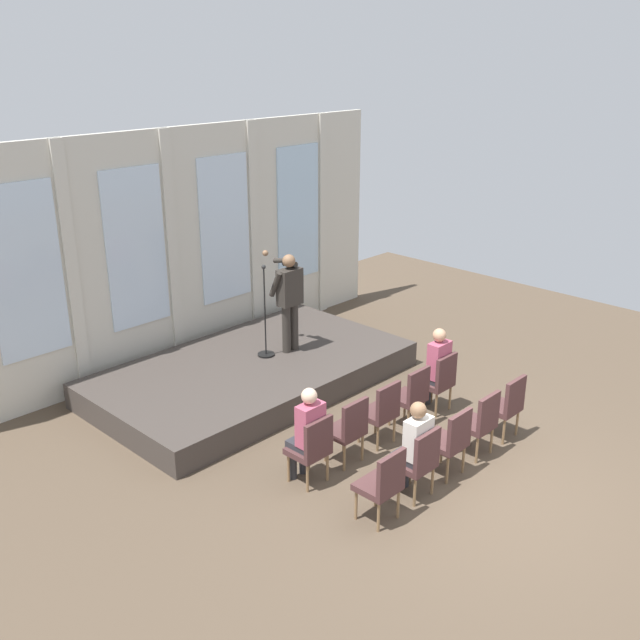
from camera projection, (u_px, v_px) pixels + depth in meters
name	position (u px, v px, depth m)	size (l,w,h in m)	color
ground_plane	(482.00, 490.00, 9.16)	(15.84, 15.84, 0.00)	brown
rear_partition	(183.00, 246.00, 12.42)	(9.08, 0.14, 3.99)	beige
stage_platform	(252.00, 373.00, 11.91)	(5.05, 2.87, 0.41)	#3F3833
speaker	(289.00, 296.00, 11.96)	(0.50, 0.69, 1.66)	#332D28
mic_stand	(266.00, 336.00, 11.97)	(0.28, 0.28, 1.55)	black
chair_r0_c0	(312.00, 446.00, 9.12)	(0.46, 0.44, 0.94)	olive
audience_r0_c0	(308.00, 430.00, 9.10)	(0.36, 0.39, 1.32)	#2D2D33
chair_r0_c1	(349.00, 427.00, 9.57)	(0.46, 0.44, 0.94)	olive
chair_r0_c2	(382.00, 410.00, 10.03)	(0.46, 0.44, 0.94)	olive
chair_r0_c3	(412.00, 394.00, 10.49)	(0.46, 0.44, 0.94)	olive
chair_r0_c4	(439.00, 379.00, 10.95)	(0.46, 0.44, 0.94)	olive
audience_r0_c4	(436.00, 365.00, 10.93)	(0.36, 0.39, 1.33)	#2D2D33
chair_r1_c0	(383.00, 482.00, 8.38)	(0.46, 0.44, 0.94)	olive
chair_r1_c1	(419.00, 459.00, 8.83)	(0.46, 0.44, 0.94)	olive
audience_r1_c1	(414.00, 444.00, 8.82)	(0.36, 0.39, 1.28)	#2D2D33
chair_r1_c2	(451.00, 439.00, 9.29)	(0.46, 0.44, 0.94)	olive
chair_r1_c3	(480.00, 420.00, 9.75)	(0.46, 0.44, 0.94)	olive
chair_r1_c4	(507.00, 403.00, 10.20)	(0.46, 0.44, 0.94)	olive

